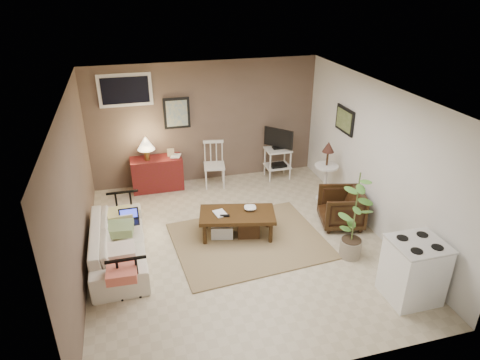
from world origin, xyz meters
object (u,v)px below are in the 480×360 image
object	(u,v)px
tv_stand	(278,152)
potted_plant	(355,213)
spindle_chair	(214,166)
stove	(414,270)
coffee_table	(237,223)
side_table	(327,164)
red_console	(156,171)
armchair	(341,206)
sofa	(118,237)

from	to	relation	value
tv_stand	potted_plant	size ratio (longest dim) A/B	0.75
spindle_chair	stove	bearing A→B (deg)	-65.68
coffee_table	side_table	size ratio (longest dim) A/B	1.12
tv_stand	red_console	bearing A→B (deg)	177.14
tv_stand	armchair	size ratio (longest dim) A/B	1.52
coffee_table	tv_stand	distance (m)	2.39
sofa	armchair	bearing A→B (deg)	-89.56
red_console	tv_stand	size ratio (longest dim) A/B	1.06
side_table	stove	distance (m)	2.80
sofa	spindle_chair	xyz separation A→B (m)	(1.88, 2.07, 0.04)
spindle_chair	tv_stand	size ratio (longest dim) A/B	0.84
sofa	potted_plant	world-z (taller)	potted_plant
side_table	armchair	world-z (taller)	side_table
sofa	armchair	distance (m)	3.61
sofa	armchair	world-z (taller)	sofa
spindle_chair	stove	xyz separation A→B (m)	(1.77, -3.91, 0.00)
tv_stand	stove	xyz separation A→B (m)	(0.43, -3.92, -0.14)
coffee_table	red_console	xyz separation A→B (m)	(-1.08, 2.05, 0.14)
armchair	potted_plant	xyz separation A→B (m)	(-0.27, -0.86, 0.40)
red_console	potted_plant	size ratio (longest dim) A/B	0.80
coffee_table	red_console	world-z (taller)	red_console
coffee_table	spindle_chair	size ratio (longest dim) A/B	1.45
coffee_table	spindle_chair	world-z (taller)	spindle_chair
red_console	tv_stand	world-z (taller)	red_console
armchair	coffee_table	bearing A→B (deg)	-80.23
side_table	potted_plant	bearing A→B (deg)	-102.90
coffee_table	spindle_chair	distance (m)	1.93
tv_stand	side_table	xyz separation A→B (m)	(0.52, -1.14, 0.15)
coffee_table	sofa	size ratio (longest dim) A/B	0.67
red_console	sofa	bearing A→B (deg)	-108.99
sofa	potted_plant	bearing A→B (deg)	-104.04
spindle_chair	side_table	size ratio (longest dim) A/B	0.77
sofa	stove	bearing A→B (deg)	-116.86
tv_stand	side_table	world-z (taller)	side_table
coffee_table	tv_stand	xyz separation A→B (m)	(1.38, 1.93, 0.31)
spindle_chair	potted_plant	size ratio (longest dim) A/B	0.63
spindle_chair	side_table	xyz separation A→B (m)	(1.86, -1.14, 0.30)
sofa	armchair	size ratio (longest dim) A/B	2.78
side_table	tv_stand	bearing A→B (deg)	114.65
coffee_table	armchair	distance (m)	1.78
tv_stand	potted_plant	xyz separation A→B (m)	(0.12, -2.91, 0.19)
spindle_chair	tv_stand	distance (m)	1.34
armchair	stove	size ratio (longest dim) A/B	0.81
armchair	stove	world-z (taller)	stove
spindle_chair	side_table	distance (m)	2.20
spindle_chair	armchair	bearing A→B (deg)	-49.70
red_console	armchair	distance (m)	3.58
coffee_table	armchair	size ratio (longest dim) A/B	1.87
tv_stand	potted_plant	world-z (taller)	potted_plant
sofa	potted_plant	distance (m)	3.46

